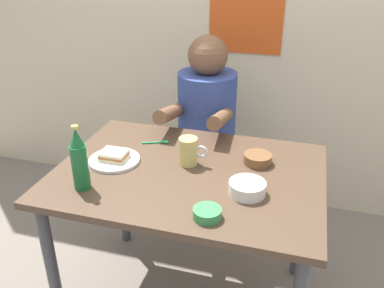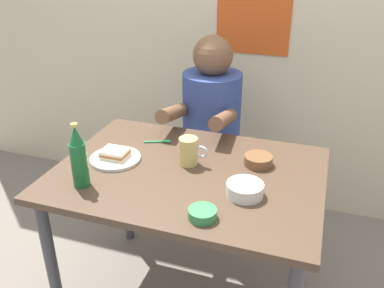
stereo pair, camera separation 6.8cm
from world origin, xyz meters
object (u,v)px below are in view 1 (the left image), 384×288
beer_mug (189,151)px  beer_bottle (79,161)px  person_seated (206,110)px  dip_bowl_green (207,213)px  plate_orange (114,160)px  stool (206,174)px  dining_table (189,190)px  sandwich (114,155)px

beer_mug → beer_bottle: size_ratio=0.48×
person_seated → dip_bowl_green: (0.23, -0.91, -0.01)m
plate_orange → beer_mug: bearing=12.6°
stool → dining_table: bearing=-82.6°
person_seated → beer_bottle: (-0.27, -0.86, 0.09)m
sandwich → stool: bearing=68.8°
sandwich → beer_mug: bearing=12.6°
beer_mug → beer_bottle: 0.45m
dining_table → beer_bottle: size_ratio=4.20×
dining_table → dip_bowl_green: size_ratio=11.00×
dining_table → plate_orange: plate_orange is taller
plate_orange → beer_bottle: beer_bottle is taller
dip_bowl_green → beer_bottle: bearing=174.1°
stool → person_seated: 0.42m
dining_table → dip_bowl_green: bearing=-62.3°
plate_orange → dip_bowl_green: (0.48, -0.28, 0.01)m
beer_bottle → sandwich: bearing=83.5°
dining_table → stool: 0.70m
stool → beer_mug: 0.73m
stool → plate_orange: 0.80m
person_seated → beer_mug: size_ratio=5.71×
plate_orange → beer_bottle: bearing=-96.5°
stool → person_seated: bearing=-90.0°
dining_table → sandwich: (-0.33, -0.01, 0.13)m
dining_table → stool: size_ratio=2.44×
plate_orange → person_seated: bearing=68.5°
dining_table → person_seated: (-0.08, 0.62, 0.12)m
sandwich → beer_mug: size_ratio=0.87×
plate_orange → dip_bowl_green: size_ratio=2.20×
stool → beer_mug: size_ratio=3.57×
stool → person_seated: (0.00, -0.01, 0.42)m
sandwich → beer_mug: (0.31, 0.07, 0.03)m
person_seated → sandwich: size_ratio=6.54×
person_seated → dip_bowl_green: bearing=-75.6°
person_seated → plate_orange: (-0.25, -0.63, -0.02)m
dining_table → beer_bottle: beer_bottle is taller
sandwich → beer_bottle: (-0.03, -0.22, 0.09)m
beer_mug → beer_bottle: beer_bottle is taller
stool → sandwich: (-0.25, -0.64, 0.42)m
stool → beer_mug: bearing=-83.5°
person_seated → beer_bottle: bearing=-107.8°
beer_bottle → dip_bowl_green: size_ratio=2.62×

